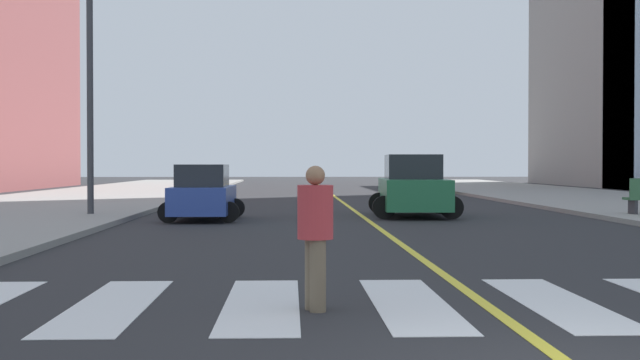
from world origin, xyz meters
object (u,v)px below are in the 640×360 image
car_green_nearest (413,187)px  pedestrian_crossing (315,231)px  car_yellow_third (419,180)px  car_blue_second (203,194)px  street_lamp (90,78)px

car_green_nearest → pedestrian_crossing: (-3.74, -17.52, -0.02)m
pedestrian_crossing → car_green_nearest: bearing=-29.1°
car_green_nearest → car_yellow_third: (3.48, 21.30, -0.13)m
car_green_nearest → car_blue_second: 6.91m
street_lamp → pedestrian_crossing: bearing=-68.6°
car_green_nearest → pedestrian_crossing: 17.91m
car_blue_second → pedestrian_crossing: (2.95, -15.82, 0.13)m
car_yellow_third → pedestrian_crossing: car_yellow_third is taller
car_yellow_third → pedestrian_crossing: bearing=78.4°
car_blue_second → car_yellow_third: (10.18, 23.00, 0.02)m
car_yellow_third → pedestrian_crossing: 39.49m
car_green_nearest → pedestrian_crossing: car_green_nearest is taller
car_blue_second → street_lamp: street_lamp is taller
car_green_nearest → car_yellow_third: size_ratio=1.17×
car_yellow_third → car_blue_second: bearing=65.0°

